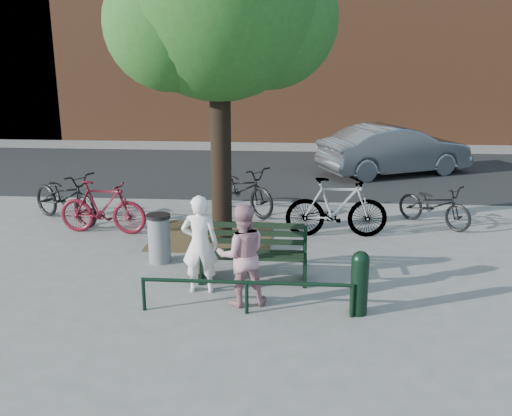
# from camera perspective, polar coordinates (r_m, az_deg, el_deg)

# --- Properties ---
(ground) EXTENTS (90.00, 90.00, 0.00)m
(ground) POSITION_cam_1_polar(r_m,az_deg,el_deg) (9.45, -0.28, -7.26)
(ground) COLOR gray
(ground) RESTS_ON ground
(dirt_pit) EXTENTS (2.40, 2.00, 0.02)m
(dirt_pit) POSITION_cam_1_polar(r_m,az_deg,el_deg) (11.60, -4.36, -2.79)
(dirt_pit) COLOR brown
(dirt_pit) RESTS_ON ground
(road) EXTENTS (40.00, 7.00, 0.01)m
(road) POSITION_cam_1_polar(r_m,az_deg,el_deg) (17.57, 1.90, 3.68)
(road) COLOR black
(road) RESTS_ON ground
(park_bench) EXTENTS (1.74, 0.54, 0.97)m
(park_bench) POSITION_cam_1_polar(r_m,az_deg,el_deg) (9.34, -0.24, -4.37)
(park_bench) COLOR black
(park_bench) RESTS_ON ground
(guard_railing) EXTENTS (3.06, 0.06, 0.51)m
(guard_railing) POSITION_cam_1_polar(r_m,az_deg,el_deg) (8.19, -0.94, -7.95)
(guard_railing) COLOR black
(guard_railing) RESTS_ON ground
(street_tree) EXTENTS (4.20, 3.80, 6.50)m
(street_tree) POSITION_cam_1_polar(r_m,az_deg,el_deg) (10.98, -3.47, 19.54)
(street_tree) COLOR black
(street_tree) RESTS_ON ground
(person_left) EXTENTS (0.58, 0.40, 1.56)m
(person_left) POSITION_cam_1_polar(r_m,az_deg,el_deg) (8.82, -5.63, -3.62)
(person_left) COLOR white
(person_left) RESTS_ON ground
(person_right) EXTENTS (0.86, 0.74, 1.54)m
(person_right) POSITION_cam_1_polar(r_m,az_deg,el_deg) (8.36, -1.42, -4.72)
(person_right) COLOR #B87F87
(person_right) RESTS_ON ground
(bollard) EXTENTS (0.25, 0.25, 0.95)m
(bollard) POSITION_cam_1_polar(r_m,az_deg,el_deg) (8.28, 10.32, -7.16)
(bollard) COLOR black
(bollard) RESTS_ON ground
(litter_bin) EXTENTS (0.43, 0.43, 0.88)m
(litter_bin) POSITION_cam_1_polar(r_m,az_deg,el_deg) (10.23, -9.66, -2.98)
(litter_bin) COLOR gray
(litter_bin) RESTS_ON ground
(bicycle_a) EXTENTS (2.21, 1.80, 1.13)m
(bicycle_a) POSITION_cam_1_polar(r_m,az_deg,el_deg) (13.07, -18.53, 1.09)
(bicycle_a) COLOR black
(bicycle_a) RESTS_ON ground
(bicycle_b) EXTENTS (1.86, 0.64, 1.10)m
(bicycle_b) POSITION_cam_1_polar(r_m,az_deg,el_deg) (12.03, -15.11, 0.07)
(bicycle_b) COLOR #560C17
(bicycle_b) RESTS_ON ground
(bicycle_c) EXTENTS (2.06, 1.96, 1.11)m
(bicycle_c) POSITION_cam_1_polar(r_m,az_deg,el_deg) (13.11, -1.51, 1.93)
(bicycle_c) COLOR black
(bicycle_c) RESTS_ON ground
(bicycle_d) EXTENTS (2.06, 0.66, 1.22)m
(bicycle_d) POSITION_cam_1_polar(r_m,az_deg,el_deg) (11.49, 8.05, 0.05)
(bicycle_d) COLOR gray
(bicycle_d) RESTS_ON ground
(bicycle_e) EXTENTS (1.66, 1.64, 0.91)m
(bicycle_e) POSITION_cam_1_polar(r_m,az_deg,el_deg) (12.73, 17.41, 0.30)
(bicycle_e) COLOR black
(bicycle_e) RESTS_ON ground
(parked_car) EXTENTS (4.76, 3.27, 1.49)m
(parked_car) POSITION_cam_1_polar(r_m,az_deg,el_deg) (17.55, 13.70, 5.67)
(parked_car) COLOR slate
(parked_car) RESTS_ON ground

